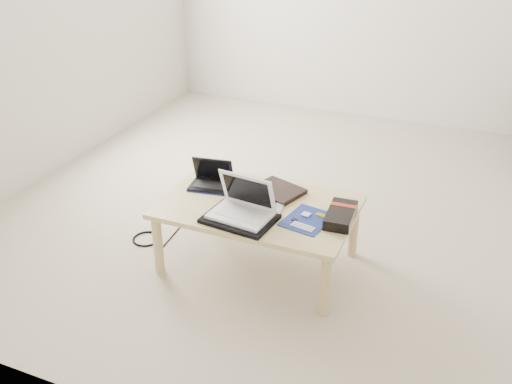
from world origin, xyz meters
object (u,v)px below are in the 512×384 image
at_px(netbook, 211,180).
at_px(white_laptop, 243,206).
at_px(coffee_table, 258,212).
at_px(gpu_box, 341,215).

distance_m(netbook, white_laptop, 0.42).
relative_size(coffee_table, white_laptop, 3.16).
xyz_separation_m(netbook, white_laptop, (0.33, -0.27, 0.03)).
xyz_separation_m(coffee_table, white_laptop, (-0.02, -0.16, 0.12)).
distance_m(white_laptop, gpu_box, 0.53).
height_order(coffee_table, netbook, netbook).
distance_m(coffee_table, white_laptop, 0.20).
relative_size(netbook, white_laptop, 0.78).
height_order(white_laptop, gpu_box, white_laptop).
height_order(netbook, white_laptop, white_laptop).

